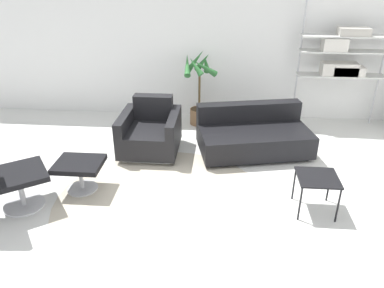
{
  "coord_description": "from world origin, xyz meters",
  "views": [
    {
      "loc": [
        0.54,
        -3.49,
        2.47
      ],
      "look_at": [
        0.22,
        0.37,
        0.55
      ],
      "focal_mm": 35.0,
      "sensor_mm": 36.0,
      "label": 1
    }
  ],
  "objects_px": {
    "potted_plant": "(199,92)",
    "side_table": "(317,180)",
    "couch_low": "(253,136)",
    "ottoman": "(80,168)",
    "armchair_red": "(150,133)",
    "shelf_unit": "(343,57)"
  },
  "relations": [
    {
      "from": "potted_plant",
      "to": "side_table",
      "type": "bearing_deg",
      "value": -58.4
    },
    {
      "from": "couch_low",
      "to": "side_table",
      "type": "height_order",
      "value": "couch_low"
    },
    {
      "from": "ottoman",
      "to": "armchair_red",
      "type": "height_order",
      "value": "armchair_red"
    },
    {
      "from": "ottoman",
      "to": "side_table",
      "type": "distance_m",
      "value": 2.67
    },
    {
      "from": "ottoman",
      "to": "couch_low",
      "type": "bearing_deg",
      "value": 29.71
    },
    {
      "from": "couch_low",
      "to": "armchair_red",
      "type": "bearing_deg",
      "value": -7.56
    },
    {
      "from": "shelf_unit",
      "to": "potted_plant",
      "type": "bearing_deg",
      "value": -176.86
    },
    {
      "from": "armchair_red",
      "to": "potted_plant",
      "type": "relative_size",
      "value": 0.71
    },
    {
      "from": "armchair_red",
      "to": "shelf_unit",
      "type": "distance_m",
      "value": 3.16
    },
    {
      "from": "armchair_red",
      "to": "side_table",
      "type": "distance_m",
      "value": 2.38
    },
    {
      "from": "couch_low",
      "to": "shelf_unit",
      "type": "bearing_deg",
      "value": -154.98
    },
    {
      "from": "side_table",
      "to": "armchair_red",
      "type": "bearing_deg",
      "value": 148.13
    },
    {
      "from": "potted_plant",
      "to": "shelf_unit",
      "type": "xyz_separation_m",
      "value": [
        2.2,
        0.12,
        0.59
      ]
    },
    {
      "from": "side_table",
      "to": "shelf_unit",
      "type": "xyz_separation_m",
      "value": [
        0.78,
        2.41,
        0.76
      ]
    },
    {
      "from": "ottoman",
      "to": "side_table",
      "type": "bearing_deg",
      "value": -4.06
    },
    {
      "from": "ottoman",
      "to": "couch_low",
      "type": "distance_m",
      "value": 2.4
    },
    {
      "from": "armchair_red",
      "to": "potted_plant",
      "type": "height_order",
      "value": "potted_plant"
    },
    {
      "from": "armchair_red",
      "to": "side_table",
      "type": "xyz_separation_m",
      "value": [
        2.02,
        -1.26,
        0.1
      ]
    },
    {
      "from": "potted_plant",
      "to": "shelf_unit",
      "type": "height_order",
      "value": "shelf_unit"
    },
    {
      "from": "armchair_red",
      "to": "ottoman",
      "type": "bearing_deg",
      "value": 59.4
    },
    {
      "from": "ottoman",
      "to": "shelf_unit",
      "type": "relative_size",
      "value": 0.27
    },
    {
      "from": "ottoman",
      "to": "shelf_unit",
      "type": "distance_m",
      "value": 4.19
    }
  ]
}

